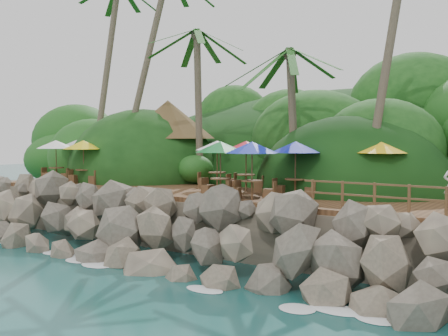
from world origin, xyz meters
The scene contains 10 objects.
ground centered at (0.00, 0.00, 0.00)m, with size 140.00×140.00×0.00m, color #19514F.
land_base centered at (0.00, 16.00, 1.05)m, with size 32.00×25.20×2.10m, color gray.
jungle_hill centered at (0.00, 23.50, 0.00)m, with size 44.80×28.00×15.40m, color #143811.
seawall centered at (0.00, 2.00, 1.15)m, with size 29.00×4.00×2.30m, color gray, non-canonical shape.
terrace centered at (0.00, 6.00, 2.20)m, with size 26.00×5.00×0.20m, color brown.
jungle_foliage centered at (0.00, 15.00, 0.00)m, with size 44.00×16.00×12.00m, color #143811, non-canonical shape.
foam_line centered at (0.00, 0.30, 0.03)m, with size 25.20×0.80×0.06m.
palapa centered at (-6.59, 9.75, 5.79)m, with size 5.42×5.42×4.60m.
dining_clusters centered at (0.30, 5.93, 4.21)m, with size 25.00×5.33×2.30m.
railing centered at (9.29, 3.65, 2.91)m, with size 8.30×0.10×1.00m.
Camera 1 is at (13.27, -12.86, 4.77)m, focal length 41.55 mm.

